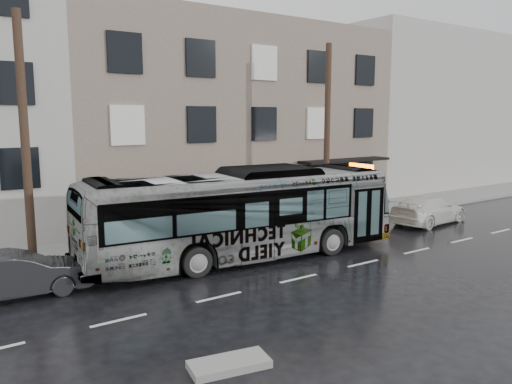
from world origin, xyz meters
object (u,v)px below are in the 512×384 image
Objects in this scene: utility_pole_rear at (25,144)px; white_sedan at (428,210)px; dark_sedan at (16,275)px; utility_pole_front at (327,135)px; sign_post at (341,198)px; bus at (242,214)px.

utility_pole_rear is 1.78× the size of white_sedan.
dark_sedan is (-19.78, 0.40, -0.02)m from white_sedan.
sign_post is (1.10, 0.00, -3.30)m from utility_pole_front.
sign_post is (15.10, 0.00, -3.30)m from utility_pole_rear.
bus reaches higher than white_sedan.
utility_pole_rear is 2.07× the size of dark_sedan.
bus is 2.54× the size of white_sedan.
bus is at bearing -88.18° from dark_sedan.
dark_sedan is (-15.99, -2.21, -0.63)m from sign_post.
utility_pole_front is 6.79m from white_sedan.
utility_pole_rear is at bearing 180.00° from utility_pole_front.
utility_pole_rear reaches higher than dark_sedan.
white_sedan is at bearing -7.87° from utility_pole_rear.
utility_pole_rear is 3.75× the size of sign_post.
white_sedan is (18.90, -2.61, -3.92)m from utility_pole_rear.
utility_pole_front is at bearing 180.00° from sign_post.
utility_pole_front is at bearing -63.95° from bus.
sign_post is at bearing 49.21° from white_sedan.
utility_pole_rear is 15.46m from sign_post.
utility_pole_rear is at bearing 75.55° from bus.
sign_post is 0.19× the size of bus.
utility_pole_rear reaches higher than bus.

